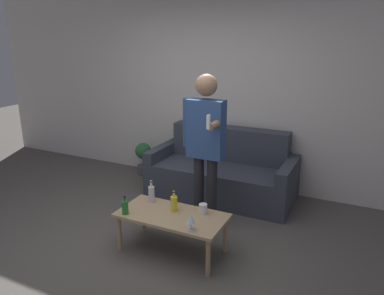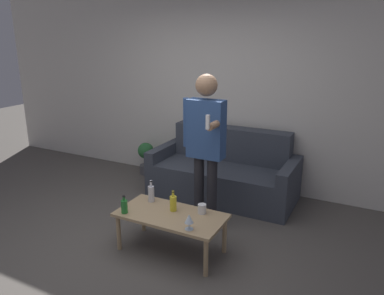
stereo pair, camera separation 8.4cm
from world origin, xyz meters
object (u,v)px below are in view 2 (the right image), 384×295
coffee_table (171,218)px  bottle_orange (173,203)px  person_standing_front (205,139)px  couch (224,173)px

coffee_table → bottle_orange: (-0.02, 0.08, 0.13)m
person_standing_front → coffee_table: bearing=-97.9°
couch → person_standing_front: person_standing_front is taller
coffee_table → bottle_orange: size_ratio=5.06×
person_standing_front → couch: bearing=99.1°
couch → person_standing_front: size_ratio=1.11×
couch → coffee_table: couch is taller
bottle_orange → person_standing_front: size_ratio=0.12×
couch → person_standing_front: (0.15, -0.92, 0.72)m
bottle_orange → person_standing_front: 0.76m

